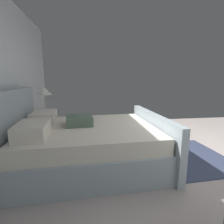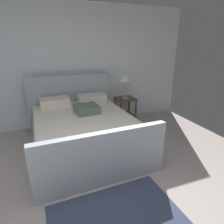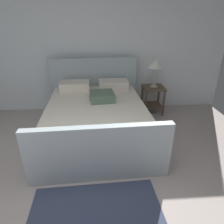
{
  "view_description": "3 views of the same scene",
  "coord_description": "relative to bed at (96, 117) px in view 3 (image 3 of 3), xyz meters",
  "views": [
    {
      "loc": [
        -2.51,
        1.75,
        1.34
      ],
      "look_at": [
        0.22,
        1.37,
        0.81
      ],
      "focal_mm": 28.03,
      "sensor_mm": 36.0,
      "label": 1
    },
    {
      "loc": [
        -0.48,
        -1.32,
        1.77
      ],
      "look_at": [
        0.56,
        1.49,
        0.72
      ],
      "focal_mm": 30.3,
      "sensor_mm": 36.0,
      "label": 2
    },
    {
      "loc": [
        0.17,
        -1.3,
        1.88
      ],
      "look_at": [
        0.35,
        1.32,
        0.66
      ],
      "focal_mm": 31.72,
      "sensor_mm": 36.0,
      "label": 3
    }
  ],
  "objects": [
    {
      "name": "nightstand_right",
      "position": [
        1.22,
        0.85,
        0.05
      ],
      "size": [
        0.44,
        0.44,
        0.6
      ],
      "color": "brown",
      "rests_on": "ground"
    },
    {
      "name": "bed",
      "position": [
        0.0,
        0.0,
        0.0
      ],
      "size": [
        1.88,
        2.28,
        1.19
      ],
      "color": "#9EACB4",
      "rests_on": "ground"
    },
    {
      "name": "wall_back",
      "position": [
        -0.11,
        1.26,
        0.98
      ],
      "size": [
        5.84,
        0.12,
        2.65
      ],
      "primitive_type": "cube",
      "color": "silver",
      "rests_on": "ground"
    },
    {
      "name": "table_lamp_right",
      "position": [
        1.22,
        0.85,
        0.71
      ],
      "size": [
        0.29,
        0.29,
        0.57
      ],
      "color": "#B7B293",
      "rests_on": "nightstand_right"
    }
  ]
}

